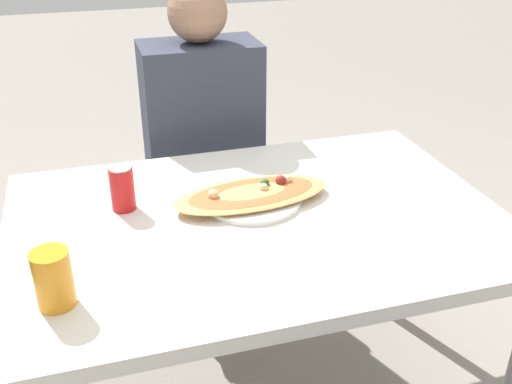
% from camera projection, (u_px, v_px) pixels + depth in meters
% --- Properties ---
extents(dining_table, '(1.32, 0.91, 0.72)m').
position_uv_depth(dining_table, '(257.00, 236.00, 1.65)').
color(dining_table, silver).
rests_on(dining_table, ground_plane).
extents(chair_far_seated, '(0.40, 0.40, 0.92)m').
position_uv_depth(chair_far_seated, '(199.00, 166.00, 2.38)').
color(chair_far_seated, '#4C4C4C').
rests_on(chair_far_seated, ground_plane).
extents(person_seated, '(0.41, 0.27, 1.24)m').
position_uv_depth(person_seated, '(203.00, 126.00, 2.18)').
color(person_seated, '#2D2D38').
rests_on(person_seated, ground_plane).
extents(pizza_main, '(0.46, 0.28, 0.05)m').
position_uv_depth(pizza_main, '(252.00, 195.00, 1.68)').
color(pizza_main, white).
rests_on(pizza_main, dining_table).
extents(soda_can, '(0.07, 0.07, 0.12)m').
position_uv_depth(soda_can, '(122.00, 188.00, 1.63)').
color(soda_can, red).
rests_on(soda_can, dining_table).
extents(drink_glass, '(0.08, 0.08, 0.13)m').
position_uv_depth(drink_glass, '(53.00, 279.00, 1.25)').
color(drink_glass, orange).
rests_on(drink_glass, dining_table).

